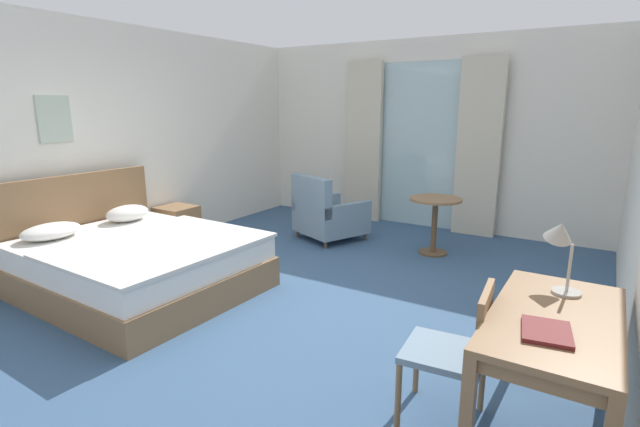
{
  "coord_description": "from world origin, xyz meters",
  "views": [
    {
      "loc": [
        2.4,
        -3.33,
        1.83
      ],
      "look_at": [
        0.18,
        0.27,
        0.83
      ],
      "focal_mm": 26.26,
      "sensor_mm": 36.0,
      "label": 1
    }
  ],
  "objects_px": {
    "writing_desk": "(554,332)",
    "closed_book": "(547,332)",
    "bed": "(135,261)",
    "desk_chair": "(458,347)",
    "armchair_by_window": "(327,215)",
    "framed_picture": "(54,119)",
    "nightstand": "(177,225)",
    "round_cafe_table": "(435,213)",
    "desk_lamp": "(561,239)"
  },
  "relations": [
    {
      "from": "desk_chair",
      "to": "round_cafe_table",
      "type": "xyz_separation_m",
      "value": [
        -1.14,
        3.05,
        0.04
      ]
    },
    {
      "from": "armchair_by_window",
      "to": "desk_lamp",
      "type": "bearing_deg",
      "value": -37.95
    },
    {
      "from": "desk_chair",
      "to": "desk_lamp",
      "type": "height_order",
      "value": "desk_lamp"
    },
    {
      "from": "desk_chair",
      "to": "desk_lamp",
      "type": "relative_size",
      "value": 2.01
    },
    {
      "from": "bed",
      "to": "desk_chair",
      "type": "xyz_separation_m",
      "value": [
        3.31,
        -0.34,
        0.19
      ]
    },
    {
      "from": "nightstand",
      "to": "writing_desk",
      "type": "height_order",
      "value": "writing_desk"
    },
    {
      "from": "desk_lamp",
      "to": "armchair_by_window",
      "type": "bearing_deg",
      "value": 142.05
    },
    {
      "from": "nightstand",
      "to": "armchair_by_window",
      "type": "height_order",
      "value": "armchair_by_window"
    },
    {
      "from": "writing_desk",
      "to": "armchair_by_window",
      "type": "xyz_separation_m",
      "value": [
        -3.05,
        2.8,
        -0.32
      ]
    },
    {
      "from": "nightstand",
      "to": "writing_desk",
      "type": "bearing_deg",
      "value": -18.61
    },
    {
      "from": "closed_book",
      "to": "round_cafe_table",
      "type": "xyz_separation_m",
      "value": [
        -1.58,
        3.2,
        -0.25
      ]
    },
    {
      "from": "writing_desk",
      "to": "nightstand",
      "type": "bearing_deg",
      "value": 161.39
    },
    {
      "from": "closed_book",
      "to": "round_cafe_table",
      "type": "distance_m",
      "value": 3.58
    },
    {
      "from": "closed_book",
      "to": "armchair_by_window",
      "type": "relative_size",
      "value": 0.27
    },
    {
      "from": "desk_lamp",
      "to": "framed_picture",
      "type": "distance_m",
      "value": 4.88
    },
    {
      "from": "bed",
      "to": "nightstand",
      "type": "height_order",
      "value": "bed"
    },
    {
      "from": "writing_desk",
      "to": "closed_book",
      "type": "xyz_separation_m",
      "value": [
        -0.02,
        -0.25,
        0.11
      ]
    },
    {
      "from": "desk_lamp",
      "to": "framed_picture",
      "type": "height_order",
      "value": "framed_picture"
    },
    {
      "from": "writing_desk",
      "to": "framed_picture",
      "type": "height_order",
      "value": "framed_picture"
    },
    {
      "from": "round_cafe_table",
      "to": "bed",
      "type": "bearing_deg",
      "value": -128.75
    },
    {
      "from": "desk_lamp",
      "to": "armchair_by_window",
      "type": "relative_size",
      "value": 0.41
    },
    {
      "from": "desk_chair",
      "to": "round_cafe_table",
      "type": "bearing_deg",
      "value": 110.47
    },
    {
      "from": "nightstand",
      "to": "closed_book",
      "type": "bearing_deg",
      "value": -21.41
    },
    {
      "from": "bed",
      "to": "nightstand",
      "type": "xyz_separation_m",
      "value": [
        -0.87,
        1.31,
        -0.04
      ]
    },
    {
      "from": "desk_chair",
      "to": "armchair_by_window",
      "type": "bearing_deg",
      "value": 131.82
    },
    {
      "from": "nightstand",
      "to": "desk_chair",
      "type": "distance_m",
      "value": 4.49
    },
    {
      "from": "nightstand",
      "to": "framed_picture",
      "type": "xyz_separation_m",
      "value": [
        -0.25,
        -1.32,
        1.42
      ]
    },
    {
      "from": "nightstand",
      "to": "armchair_by_window",
      "type": "bearing_deg",
      "value": 37.9
    },
    {
      "from": "writing_desk",
      "to": "armchair_by_window",
      "type": "height_order",
      "value": "armchair_by_window"
    },
    {
      "from": "nightstand",
      "to": "round_cafe_table",
      "type": "xyz_separation_m",
      "value": [
        3.04,
        1.39,
        0.26
      ]
    },
    {
      "from": "nightstand",
      "to": "bed",
      "type": "bearing_deg",
      "value": -56.59
    },
    {
      "from": "closed_book",
      "to": "round_cafe_table",
      "type": "relative_size",
      "value": 0.39
    },
    {
      "from": "desk_chair",
      "to": "framed_picture",
      "type": "distance_m",
      "value": 4.59
    },
    {
      "from": "nightstand",
      "to": "framed_picture",
      "type": "height_order",
      "value": "framed_picture"
    },
    {
      "from": "armchair_by_window",
      "to": "framed_picture",
      "type": "relative_size",
      "value": 2.12
    },
    {
      "from": "desk_chair",
      "to": "round_cafe_table",
      "type": "height_order",
      "value": "desk_chair"
    },
    {
      "from": "armchair_by_window",
      "to": "closed_book",
      "type": "bearing_deg",
      "value": -45.13
    },
    {
      "from": "bed",
      "to": "armchair_by_window",
      "type": "xyz_separation_m",
      "value": [
        0.72,
        2.55,
        0.05
      ]
    },
    {
      "from": "bed",
      "to": "desk_chair",
      "type": "height_order",
      "value": "bed"
    },
    {
      "from": "round_cafe_table",
      "to": "framed_picture",
      "type": "relative_size",
      "value": 1.46
    },
    {
      "from": "bed",
      "to": "round_cafe_table",
      "type": "bearing_deg",
      "value": 51.25
    },
    {
      "from": "round_cafe_table",
      "to": "framed_picture",
      "type": "bearing_deg",
      "value": -140.54
    },
    {
      "from": "desk_chair",
      "to": "armchair_by_window",
      "type": "xyz_separation_m",
      "value": [
        -2.59,
        2.89,
        -0.14
      ]
    },
    {
      "from": "writing_desk",
      "to": "desk_chair",
      "type": "height_order",
      "value": "desk_chair"
    },
    {
      "from": "desk_chair",
      "to": "desk_lamp",
      "type": "xyz_separation_m",
      "value": [
        0.42,
        0.55,
        0.56
      ]
    },
    {
      "from": "nightstand",
      "to": "armchair_by_window",
      "type": "relative_size",
      "value": 0.49
    },
    {
      "from": "closed_book",
      "to": "round_cafe_table",
      "type": "bearing_deg",
      "value": 107.39
    },
    {
      "from": "desk_chair",
      "to": "armchair_by_window",
      "type": "height_order",
      "value": "armchair_by_window"
    },
    {
      "from": "bed",
      "to": "closed_book",
      "type": "bearing_deg",
      "value": -7.55
    },
    {
      "from": "closed_book",
      "to": "armchair_by_window",
      "type": "xyz_separation_m",
      "value": [
        -3.03,
        3.05,
        -0.43
      ]
    }
  ]
}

